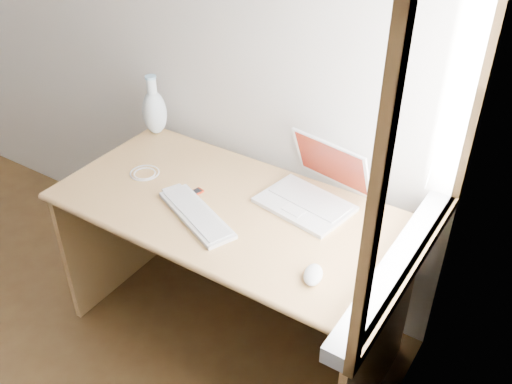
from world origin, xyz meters
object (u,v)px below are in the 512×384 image
Objects in this scene: laptop at (311,189)px; desk at (241,236)px; external_keyboard at (197,215)px; vase at (154,111)px.

desk is at bearing -144.33° from laptop.
laptop is at bearing 70.04° from external_keyboard.
laptop is at bearing -5.86° from vase.
laptop is 0.47m from external_keyboard.
desk is 4.77× the size of vase.
desk is at bearing 97.46° from external_keyboard.
vase reaches higher than laptop.
external_keyboard is at bearing -36.53° from vase.
external_keyboard is 1.44× the size of vase.
laptop is 1.33× the size of vase.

